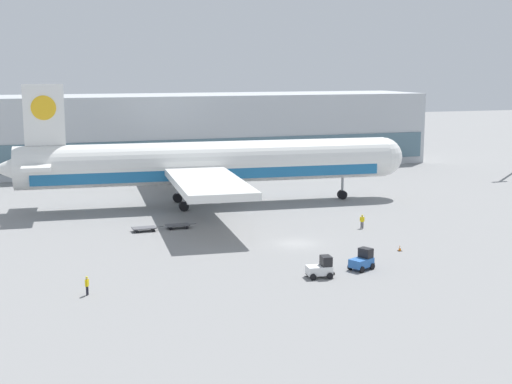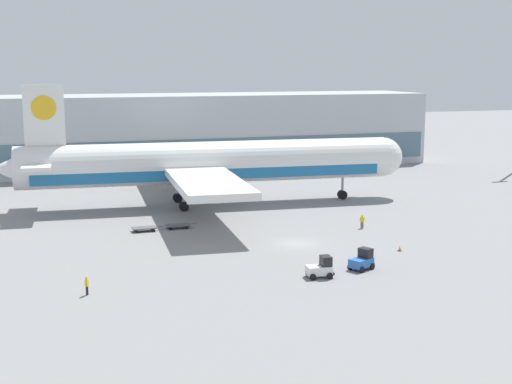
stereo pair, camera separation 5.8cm
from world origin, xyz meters
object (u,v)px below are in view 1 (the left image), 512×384
(airplane_main, at_px, (204,164))
(traffic_cone_near, at_px, (400,248))
(ground_crew_near, at_px, (87,284))
(baggage_tug_mid, at_px, (321,268))
(baggage_dolly_lead, at_px, (144,228))
(baggage_tug_foreground, at_px, (363,260))
(baggage_dolly_second, at_px, (178,225))
(ground_crew_far, at_px, (362,220))

(airplane_main, xyz_separation_m, traffic_cone_near, (13.46, -30.91, -5.54))
(airplane_main, relative_size, ground_crew_near, 34.86)
(baggage_tug_mid, relative_size, baggage_dolly_lead, 0.69)
(baggage_tug_foreground, xyz_separation_m, traffic_cone_near, (6.89, 4.99, -0.58))
(baggage_dolly_second, bearing_deg, ground_crew_near, -120.56)
(airplane_main, height_order, baggage_tug_foreground, airplane_main)
(baggage_dolly_lead, xyz_separation_m, traffic_cone_near, (24.14, -17.58, -0.09))
(airplane_main, height_order, ground_crew_far, airplane_main)
(baggage_tug_mid, bearing_deg, traffic_cone_near, 33.39)
(airplane_main, distance_m, ground_crew_far, 25.17)
(traffic_cone_near, bearing_deg, ground_crew_near, -171.69)
(baggage_dolly_second, height_order, ground_crew_near, ground_crew_near)
(baggage_tug_mid, height_order, ground_crew_far, baggage_tug_mid)
(baggage_dolly_second, height_order, traffic_cone_near, traffic_cone_near)
(airplane_main, height_order, baggage_dolly_second, airplane_main)
(baggage_tug_foreground, bearing_deg, baggage_tug_mid, 168.17)
(baggage_tug_foreground, bearing_deg, baggage_dolly_second, 94.16)
(baggage_dolly_second, xyz_separation_m, traffic_cone_near, (20.07, -17.85, -0.09))
(ground_crew_far, bearing_deg, baggage_dolly_second, -176.31)
(baggage_dolly_second, xyz_separation_m, ground_crew_near, (-12.68, -22.63, 0.58))
(ground_crew_far, bearing_deg, baggage_tug_mid, -104.88)
(airplane_main, bearing_deg, baggage_dolly_second, -112.49)
(baggage_tug_mid, bearing_deg, airplane_main, 98.19)
(baggage_dolly_second, bearing_deg, ground_crew_far, -19.48)
(airplane_main, height_order, ground_crew_near, airplane_main)
(airplane_main, distance_m, baggage_tug_mid, 37.48)
(baggage_dolly_lead, xyz_separation_m, ground_crew_far, (25.18, -6.67, 0.60))
(baggage_tug_foreground, xyz_separation_m, ground_crew_near, (-25.86, 0.21, 0.09))
(baggage_tug_mid, bearing_deg, ground_crew_near, -178.31)
(airplane_main, relative_size, baggage_dolly_second, 15.63)
(baggage_tug_foreground, distance_m, baggage_dolly_second, 26.37)
(airplane_main, xyz_separation_m, baggage_tug_mid, (1.71, -37.11, -4.96))
(airplane_main, height_order, baggage_dolly_lead, airplane_main)
(baggage_dolly_lead, bearing_deg, baggage_tug_foreground, -53.91)
(baggage_tug_mid, distance_m, traffic_cone_near, 13.29)
(baggage_dolly_lead, relative_size, baggage_dolly_second, 1.00)
(airplane_main, distance_m, ground_crew_near, 40.87)
(baggage_dolly_second, bearing_deg, baggage_dolly_lead, -177.54)
(baggage_tug_foreground, bearing_deg, airplane_main, 74.53)
(baggage_dolly_lead, height_order, ground_crew_near, ground_crew_near)
(baggage_dolly_lead, bearing_deg, baggage_dolly_second, 2.46)
(baggage_dolly_lead, bearing_deg, traffic_cone_near, -37.36)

